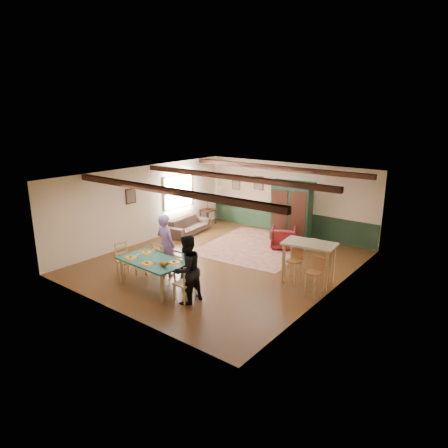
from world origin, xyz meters
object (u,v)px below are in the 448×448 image
Objects in this scene: dining_chair_end_right at (184,282)px; armoire at (291,212)px; dining_chair_far_left at (164,259)px; table_lamp at (208,202)px; bar_stool_right at (313,278)px; dining_chair_far_right at (184,266)px; sofa at (188,225)px; person_woman at (187,270)px; dining_table at (153,274)px; bar_stool_left at (293,266)px; end_table at (208,217)px; counter_table at (308,263)px; armchair at (283,238)px; dining_chair_end_left at (126,260)px; person_man at (166,245)px; person_child at (186,264)px; cat at (164,263)px.

dining_chair_end_right is 5.87m from armoire.
table_lamp is (-2.47, 4.85, 0.44)m from dining_chair_far_left.
armoire is 2.06× the size of bar_stool_right.
dining_chair_far_left is 1.67× the size of table_lamp.
dining_chair_far_right reaches higher than sofa.
dining_chair_far_left is at bearing -113.57° from person_woman.
bar_stool_left reaches higher than dining_table.
counter_table is at bearing -25.48° from end_table.
dining_chair_end_right is 2.98m from bar_stool_left.
dining_chair_far_left is 4.40m from armchair.
table_lamp reaches higher than end_table.
counter_table is 0.90m from bar_stool_right.
bar_stool_left is 0.85m from bar_stool_right.
armoire is at bearing -17.13° from dining_chair_end_left.
dining_chair_far_left reaches higher than end_table.
person_woman is 7.02m from table_lamp.
dining_table is 0.92× the size of sofa.
dining_table is 1.89× the size of dining_chair_far_left.
bar_stool_left is at bearing -66.71° from armoire.
person_man is 4.14m from bar_stool_right.
person_child is 4.16m from armchair.
table_lamp is at bearing 157.75° from bar_stool_left.
dining_chair_end_left is 1.79m from person_child.
person_man is at bearing -43.15° from dining_chair_end_left.
end_table is at bearing -141.69° from dining_chair_end_right.
dining_chair_end_left is 1.20m from person_man.
bar_stool_left reaches higher than dining_chair_end_left.
dining_chair_far_left is 0.55× the size of person_man.
armoire is (1.28, 5.02, 0.60)m from dining_chair_far_left.
dining_table is 0.85m from dining_chair_far_right.
table_lamp is (-3.75, -0.16, -0.15)m from armoire.
person_man is 1.72× the size of person_child.
dining_chair_far_left is 3.60m from bar_stool_left.
bar_stool_left is at bearing 151.51° from person_woman.
armoire is at bearing -92.24° from dining_chair_far_right.
person_man reaches higher than person_woman.
person_man reaches higher than counter_table.
armoire reaches higher than dining_chair_end_right.
table_lamp reaches higher than dining_chair_end_left.
dining_chair_end_left and dining_chair_end_right have the same top height.
person_woman is at bearing 66.09° from armchair.
counter_table is at bearing -54.31° from dining_chair_end_left.
end_table is 7.34m from bar_stool_right.
bar_stool_right is at bearing 29.90° from dining_table.
person_man is 1.35m from cat.
dining_chair_end_left is at bearing 177.05° from dining_table.
armoire is (0.46, 5.06, 0.60)m from dining_chair_far_right.
sofa is at bearing 165.88° from counter_table.
table_lamp is (-4.13, 5.68, 0.08)m from person_woman.
dining_chair_end_right is 1.22× the size of armchair.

